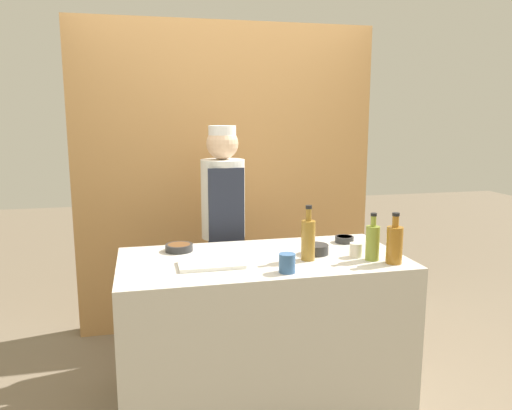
{
  "coord_description": "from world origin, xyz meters",
  "views": [
    {
      "loc": [
        -0.66,
        -2.71,
        1.71
      ],
      "look_at": [
        0.0,
        0.16,
        1.17
      ],
      "focal_mm": 35.0,
      "sensor_mm": 36.0,
      "label": 1
    }
  ],
  "objects_px": {
    "sauce_bowl_brown": "(179,247)",
    "cutting_board": "(211,264)",
    "bottle_oil": "(373,242)",
    "cup_cream": "(356,250)",
    "bottle_amber": "(394,244)",
    "chef_center": "(223,229)",
    "sauce_bowl_yellow": "(344,239)",
    "bottle_vinegar": "(308,239)",
    "sauce_bowl_green": "(315,249)",
    "cup_blue": "(287,263)"
  },
  "relations": [
    {
      "from": "sauce_bowl_brown",
      "to": "cutting_board",
      "type": "height_order",
      "value": "sauce_bowl_brown"
    },
    {
      "from": "bottle_oil",
      "to": "cup_cream",
      "type": "distance_m",
      "value": 0.12
    },
    {
      "from": "bottle_amber",
      "to": "chef_center",
      "type": "distance_m",
      "value": 1.26
    },
    {
      "from": "cutting_board",
      "to": "bottle_oil",
      "type": "bearing_deg",
      "value": -6.01
    },
    {
      "from": "sauce_bowl_yellow",
      "to": "bottle_amber",
      "type": "bearing_deg",
      "value": -79.81
    },
    {
      "from": "bottle_vinegar",
      "to": "bottle_amber",
      "type": "distance_m",
      "value": 0.48
    },
    {
      "from": "bottle_vinegar",
      "to": "sauce_bowl_yellow",
      "type": "bearing_deg",
      "value": 41.85
    },
    {
      "from": "sauce_bowl_green",
      "to": "sauce_bowl_brown",
      "type": "xyz_separation_m",
      "value": [
        -0.79,
        0.24,
        -0.01
      ]
    },
    {
      "from": "sauce_bowl_yellow",
      "to": "chef_center",
      "type": "bearing_deg",
      "value": 145.99
    },
    {
      "from": "sauce_bowl_green",
      "to": "chef_center",
      "type": "distance_m",
      "value": 0.82
    },
    {
      "from": "sauce_bowl_brown",
      "to": "chef_center",
      "type": "height_order",
      "value": "chef_center"
    },
    {
      "from": "chef_center",
      "to": "cutting_board",
      "type": "bearing_deg",
      "value": -104.08
    },
    {
      "from": "sauce_bowl_green",
      "to": "bottle_oil",
      "type": "height_order",
      "value": "bottle_oil"
    },
    {
      "from": "sauce_bowl_green",
      "to": "cup_cream",
      "type": "relative_size",
      "value": 1.83
    },
    {
      "from": "cup_blue",
      "to": "bottle_oil",
      "type": "bearing_deg",
      "value": 11.56
    },
    {
      "from": "bottle_amber",
      "to": "cup_blue",
      "type": "bearing_deg",
      "value": -177.68
    },
    {
      "from": "sauce_bowl_yellow",
      "to": "sauce_bowl_brown",
      "type": "height_order",
      "value": "sauce_bowl_brown"
    },
    {
      "from": "bottle_amber",
      "to": "bottle_oil",
      "type": "bearing_deg",
      "value": 136.99
    },
    {
      "from": "cutting_board",
      "to": "bottle_amber",
      "type": "height_order",
      "value": "bottle_amber"
    },
    {
      "from": "bottle_vinegar",
      "to": "sauce_bowl_green",
      "type": "bearing_deg",
      "value": 52.19
    },
    {
      "from": "bottle_vinegar",
      "to": "cup_cream",
      "type": "xyz_separation_m",
      "value": [
        0.29,
        -0.0,
        -0.08
      ]
    },
    {
      "from": "cup_cream",
      "to": "sauce_bowl_brown",
      "type": "bearing_deg",
      "value": 160.22
    },
    {
      "from": "sauce_bowl_brown",
      "to": "cutting_board",
      "type": "bearing_deg",
      "value": -66.64
    },
    {
      "from": "cutting_board",
      "to": "bottle_oil",
      "type": "relative_size",
      "value": 1.3
    },
    {
      "from": "bottle_amber",
      "to": "cup_cream",
      "type": "relative_size",
      "value": 3.48
    },
    {
      "from": "bottle_oil",
      "to": "cup_blue",
      "type": "xyz_separation_m",
      "value": [
        -0.54,
        -0.11,
        -0.06
      ]
    },
    {
      "from": "sauce_bowl_green",
      "to": "bottle_oil",
      "type": "distance_m",
      "value": 0.34
    },
    {
      "from": "sauce_bowl_yellow",
      "to": "chef_center",
      "type": "height_order",
      "value": "chef_center"
    },
    {
      "from": "sauce_bowl_yellow",
      "to": "cup_cream",
      "type": "xyz_separation_m",
      "value": [
        -0.07,
        -0.32,
        0.02
      ]
    },
    {
      "from": "sauce_bowl_brown",
      "to": "bottle_amber",
      "type": "relative_size",
      "value": 0.58
    },
    {
      "from": "sauce_bowl_brown",
      "to": "bottle_amber",
      "type": "distance_m",
      "value": 1.26
    },
    {
      "from": "sauce_bowl_green",
      "to": "sauce_bowl_yellow",
      "type": "xyz_separation_m",
      "value": [
        0.27,
        0.21,
        -0.01
      ]
    },
    {
      "from": "sauce_bowl_green",
      "to": "cup_blue",
      "type": "height_order",
      "value": "cup_blue"
    },
    {
      "from": "bottle_amber",
      "to": "bottle_vinegar",
      "type": "bearing_deg",
      "value": 159.32
    },
    {
      "from": "bottle_vinegar",
      "to": "cup_blue",
      "type": "relative_size",
      "value": 3.12
    },
    {
      "from": "sauce_bowl_green",
      "to": "cup_blue",
      "type": "distance_m",
      "value": 0.4
    },
    {
      "from": "sauce_bowl_yellow",
      "to": "sauce_bowl_green",
      "type": "bearing_deg",
      "value": -142.3
    },
    {
      "from": "sauce_bowl_green",
      "to": "cutting_board",
      "type": "distance_m",
      "value": 0.65
    },
    {
      "from": "bottle_oil",
      "to": "sauce_bowl_yellow",
      "type": "bearing_deg",
      "value": 89.66
    },
    {
      "from": "sauce_bowl_green",
      "to": "cutting_board",
      "type": "xyz_separation_m",
      "value": [
        -0.64,
        -0.1,
        -0.02
      ]
    },
    {
      "from": "bottle_vinegar",
      "to": "bottle_oil",
      "type": "bearing_deg",
      "value": -13.3
    },
    {
      "from": "bottle_amber",
      "to": "cup_blue",
      "type": "relative_size",
      "value": 2.83
    },
    {
      "from": "sauce_bowl_yellow",
      "to": "sauce_bowl_brown",
      "type": "relative_size",
      "value": 0.72
    },
    {
      "from": "bottle_vinegar",
      "to": "cup_cream",
      "type": "height_order",
      "value": "bottle_vinegar"
    },
    {
      "from": "sauce_bowl_yellow",
      "to": "bottle_amber",
      "type": "height_order",
      "value": "bottle_amber"
    },
    {
      "from": "bottle_oil",
      "to": "cup_cream",
      "type": "height_order",
      "value": "bottle_oil"
    },
    {
      "from": "cup_blue",
      "to": "chef_center",
      "type": "height_order",
      "value": "chef_center"
    },
    {
      "from": "cup_cream",
      "to": "chef_center",
      "type": "xyz_separation_m",
      "value": [
        -0.65,
        0.8,
        -0.02
      ]
    },
    {
      "from": "bottle_oil",
      "to": "cup_blue",
      "type": "bearing_deg",
      "value": -168.44
    },
    {
      "from": "sauce_bowl_yellow",
      "to": "bottle_vinegar",
      "type": "xyz_separation_m",
      "value": [
        -0.36,
        -0.32,
        0.1
      ]
    }
  ]
}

